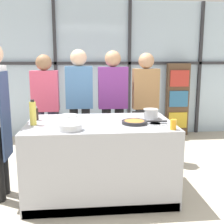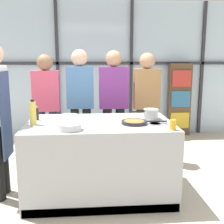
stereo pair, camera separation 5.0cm
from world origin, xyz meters
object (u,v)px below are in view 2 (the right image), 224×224
object	(u,v)px
saucepan	(151,114)
oil_bottle	(33,113)
spectator_far_left	(47,102)
pepper_grinder	(36,114)
juice_glass_near	(173,125)
white_plate	(69,115)
spectator_far_right	(146,100)
spectator_center_right	(114,100)
mixing_bowl	(70,126)
spectator_center_left	(80,99)
frying_pan	(135,122)

from	to	relation	value
saucepan	oil_bottle	distance (m)	1.41
spectator_far_left	pepper_grinder	world-z (taller)	spectator_far_left
juice_glass_near	white_plate	bearing A→B (deg)	144.18
spectator_far_right	juice_glass_near	world-z (taller)	spectator_far_right
spectator_center_right	mixing_bowl	world-z (taller)	spectator_center_right
spectator_far_left	juice_glass_near	bearing A→B (deg)	136.08
spectator_far_left	juice_glass_near	world-z (taller)	spectator_far_left
mixing_bowl	spectator_center_left	bearing A→B (deg)	87.10
spectator_center_left	spectator_center_right	xyz separation A→B (m)	(0.51, 0.00, -0.03)
spectator_far_left	frying_pan	distance (m)	1.66
spectator_far_right	oil_bottle	world-z (taller)	spectator_far_right
mixing_bowl	juice_glass_near	world-z (taller)	juice_glass_near
saucepan	white_plate	distance (m)	1.06
spectator_far_left	juice_glass_near	size ratio (longest dim) A/B	15.50
saucepan	spectator_center_left	bearing A→B (deg)	134.23
mixing_bowl	oil_bottle	bearing A→B (deg)	146.88
spectator_far_left	saucepan	world-z (taller)	spectator_far_left
spectator_far_left	pepper_grinder	bearing A→B (deg)	90.28
spectator_center_right	frying_pan	xyz separation A→B (m)	(0.14, -1.17, -0.09)
spectator_center_right	spectator_far_right	world-z (taller)	spectator_center_right
spectator_far_left	frying_pan	xyz separation A→B (m)	(1.17, -1.17, -0.06)
spectator_far_right	white_plate	size ratio (longest dim) A/B	7.16
spectator_center_left	pepper_grinder	world-z (taller)	spectator_center_left
spectator_center_right	spectator_far_right	xyz separation A→B (m)	(0.51, 0.00, -0.00)
spectator_far_right	juice_glass_near	distance (m)	1.48
spectator_center_left	spectator_far_right	distance (m)	1.03
pepper_grinder	spectator_far_left	bearing A→B (deg)	90.28
spectator_center_left	spectator_far_left	bearing A→B (deg)	-0.00
spectator_far_right	white_plate	bearing A→B (deg)	29.32
spectator_center_right	spectator_center_left	bearing A→B (deg)	0.00
spectator_center_left	oil_bottle	size ratio (longest dim) A/B	6.12
spectator_center_right	frying_pan	bearing A→B (deg)	97.01
pepper_grinder	white_plate	bearing A→B (deg)	28.71
frying_pan	saucepan	world-z (taller)	saucepan
spectator_far_right	mixing_bowl	world-z (taller)	spectator_far_right
spectator_far_right	juice_glass_near	xyz separation A→B (m)	(-0.01, -1.47, -0.05)
white_plate	spectator_far_left	bearing A→B (deg)	120.86
spectator_far_right	pepper_grinder	distance (m)	1.76
spectator_center_right	mixing_bowl	distance (m)	1.52
spectator_center_left	mixing_bowl	world-z (taller)	spectator_center_left
frying_pan	saucepan	xyz separation A→B (m)	(0.24, 0.25, 0.05)
frying_pan	oil_bottle	distance (m)	1.17
spectator_center_left	spectator_center_right	size ratio (longest dim) A/B	1.01
frying_pan	pepper_grinder	world-z (taller)	pepper_grinder
oil_bottle	pepper_grinder	bearing A→B (deg)	92.23
spectator_center_left	oil_bottle	xyz separation A→B (m)	(-0.50, -1.12, 0.00)
spectator_center_right	pepper_grinder	bearing A→B (deg)	39.97
pepper_grinder	spectator_center_left	bearing A→B (deg)	59.29
spectator_far_left	spectator_center_left	xyz separation A→B (m)	(0.51, -0.00, 0.05)
frying_pan	juice_glass_near	world-z (taller)	juice_glass_near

